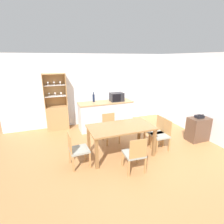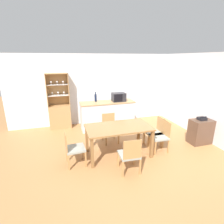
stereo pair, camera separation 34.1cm
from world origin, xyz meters
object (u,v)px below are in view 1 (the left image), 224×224
display_cabinet (57,113)px  microwave (117,97)px  dining_chair_side_left_near (77,150)px  dining_chair_head_far (110,128)px  side_cabinet (198,129)px  dining_chair_side_right_far (156,131)px  dining_chair_side_right_near (161,135)px  dining_table (121,130)px  telephone (200,116)px  dining_chair_head_near (135,154)px  wine_bottle (94,98)px

display_cabinet → microwave: (2.00, -0.54, 0.54)m
display_cabinet → dining_chair_side_left_near: display_cabinet is taller
dining_chair_head_far → microwave: 1.38m
side_cabinet → dining_chair_side_right_far: bearing=171.4°
display_cabinet → dining_chair_side_right_far: display_cabinet is taller
dining_chair_side_right_near → microwave: size_ratio=1.82×
dining_table → dining_chair_side_right_near: dining_chair_side_right_near is taller
dining_chair_head_far → microwave: microwave is taller
dining_table → telephone: size_ratio=7.33×
dining_chair_side_right_far → microwave: microwave is taller
dining_chair_head_near → microwave: (0.61, 2.57, 0.68)m
dining_chair_side_right_far → side_cabinet: (1.36, -0.21, -0.06)m
dining_chair_head_near → side_cabinet: (2.50, 0.69, -0.06)m
dining_chair_side_right_near → dining_chair_side_left_near: size_ratio=1.00×
dining_table → dining_chair_side_left_near: size_ratio=1.93×
microwave → dining_chair_side_right_far: bearing=-72.6°
dining_chair_head_near → side_cabinet: bearing=19.1°
display_cabinet → dining_chair_head_far: bearing=-48.6°
dining_table → dining_chair_head_near: size_ratio=1.93×
dining_chair_side_left_near → microwave: size_ratio=1.82×
telephone → side_cabinet: bearing=-67.6°
display_cabinet → dining_chair_side_right_near: bearing=-44.5°
dining_chair_side_right_near → wine_bottle: 2.57m
display_cabinet → microwave: bearing=-15.2°
dining_chair_side_right_near → dining_chair_head_far: 1.45m
dining_table → dining_chair_head_near: dining_chair_head_near is taller
wine_bottle → microwave: bearing=-12.9°
dining_chair_head_near → microwave: bearing=80.2°
side_cabinet → telephone: 0.40m
wine_bottle → telephone: 3.37m
display_cabinet → dining_chair_side_right_far: 3.36m
dining_table → telephone: 2.49m
wine_bottle → side_cabinet: wine_bottle is taller
dining_chair_head_near → dining_chair_side_right_far: (1.13, 0.90, 0.00)m
dining_chair_side_right_near → telephone: bearing=-85.4°
dining_chair_side_right_near → microwave: microwave is taller
dining_chair_side_left_near → dining_chair_head_far: 1.45m
dining_chair_side_right_near → wine_bottle: size_ratio=2.44×
dining_chair_side_right_near → dining_chair_head_near: 1.30m
dining_chair_head_near → dining_chair_side_right_far: same height
dining_table → dining_chair_side_right_far: (1.13, 0.13, -0.25)m
microwave → display_cabinet: bearing=164.8°
dining_chair_side_right_near → dining_table: bearing=84.9°
dining_chair_side_left_near → microwave: 2.69m
dining_chair_side_left_near → wine_bottle: size_ratio=2.44×
dining_chair_side_right_far → microwave: 1.88m
dining_chair_head_far → telephone: bearing=160.4°
display_cabinet → dining_chair_side_left_near: bearing=-84.0°
dining_chair_head_far → side_cabinet: size_ratio=1.17×
telephone → dining_chair_side_right_far: bearing=171.8°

